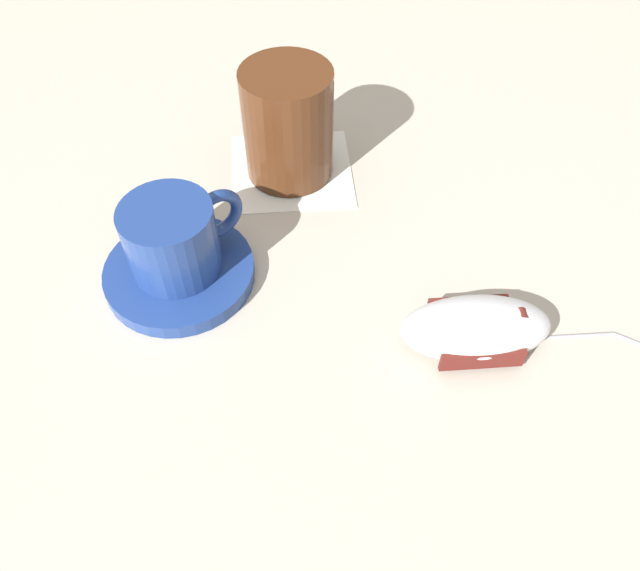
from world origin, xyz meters
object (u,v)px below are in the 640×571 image
at_px(saucer, 180,273).
at_px(coffee_cup, 174,238).
at_px(computer_mouse, 476,328).
at_px(drinking_glass, 288,124).

xyz_separation_m(saucer, coffee_cup, (0.00, -0.00, 0.04)).
relative_size(saucer, coffee_cup, 1.28).
bearing_deg(computer_mouse, saucer, 66.27).
bearing_deg(computer_mouse, drinking_glass, 27.78).
relative_size(computer_mouse, drinking_glass, 1.12).
xyz_separation_m(coffee_cup, drinking_glass, (0.12, -0.10, 0.01)).
height_order(saucer, computer_mouse, computer_mouse).
height_order(coffee_cup, computer_mouse, coffee_cup).
distance_m(coffee_cup, computer_mouse, 0.25).
bearing_deg(saucer, computer_mouse, -113.73).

